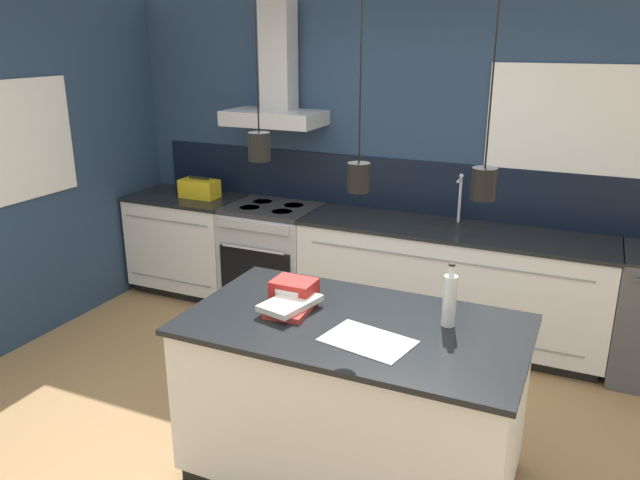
{
  "coord_description": "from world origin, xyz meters",
  "views": [
    {
      "loc": [
        1.48,
        -2.78,
        2.28
      ],
      "look_at": [
        -0.06,
        0.63,
        1.05
      ],
      "focal_mm": 35.0,
      "sensor_mm": 36.0,
      "label": 1
    }
  ],
  "objects_px": {
    "bottle_on_island": "(450,299)",
    "yellow_toolbox": "(199,189)",
    "oven_range": "(273,257)",
    "red_supply_box": "(294,290)",
    "book_stack": "(291,305)"
  },
  "relations": [
    {
      "from": "red_supply_box",
      "to": "yellow_toolbox",
      "type": "distance_m",
      "value": 2.46
    },
    {
      "from": "bottle_on_island",
      "to": "yellow_toolbox",
      "type": "height_order",
      "value": "bottle_on_island"
    },
    {
      "from": "bottle_on_island",
      "to": "red_supply_box",
      "type": "relative_size",
      "value": 1.44
    },
    {
      "from": "bottle_on_island",
      "to": "book_stack",
      "type": "distance_m",
      "value": 0.82
    },
    {
      "from": "bottle_on_island",
      "to": "oven_range",
      "type": "bearing_deg",
      "value": 139.09
    },
    {
      "from": "oven_range",
      "to": "bottle_on_island",
      "type": "xyz_separation_m",
      "value": [
        1.89,
        -1.64,
        0.59
      ]
    },
    {
      "from": "oven_range",
      "to": "book_stack",
      "type": "relative_size",
      "value": 2.53
    },
    {
      "from": "oven_range",
      "to": "red_supply_box",
      "type": "relative_size",
      "value": 4.0
    },
    {
      "from": "red_supply_box",
      "to": "yellow_toolbox",
      "type": "bearing_deg",
      "value": 136.67
    },
    {
      "from": "oven_range",
      "to": "red_supply_box",
      "type": "xyz_separation_m",
      "value": [
        1.06,
        -1.68,
        0.51
      ]
    },
    {
      "from": "red_supply_box",
      "to": "book_stack",
      "type": "bearing_deg",
      "value": -71.69
    },
    {
      "from": "yellow_toolbox",
      "to": "red_supply_box",
      "type": "bearing_deg",
      "value": -43.33
    },
    {
      "from": "book_stack",
      "to": "red_supply_box",
      "type": "distance_m",
      "value": 0.14
    },
    {
      "from": "bottle_on_island",
      "to": "book_stack",
      "type": "height_order",
      "value": "bottle_on_island"
    },
    {
      "from": "bottle_on_island",
      "to": "book_stack",
      "type": "relative_size",
      "value": 0.91
    }
  ]
}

